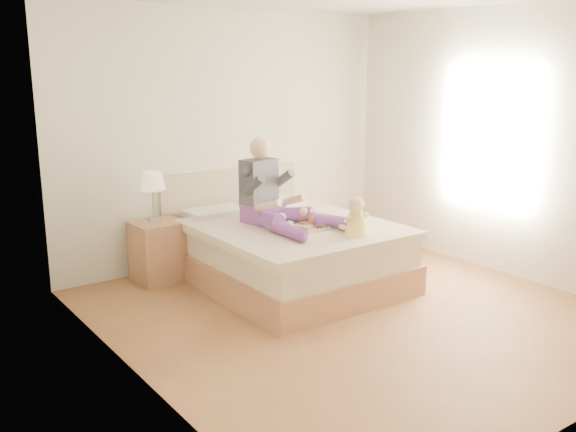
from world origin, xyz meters
TOP-DOWN VIEW (x-y plane):
  - room at (0.08, 0.01)m, footprint 4.02×4.22m
  - bed at (0.00, 1.08)m, footprint 1.70×2.18m
  - nightstand at (-1.00, 1.81)m, footprint 0.51×0.45m
  - lamp at (-1.02, 1.85)m, footprint 0.24×0.24m
  - adult at (-0.14, 1.07)m, footprint 0.73×1.09m
  - tray at (-0.09, 0.73)m, footprint 0.49×0.39m
  - baby at (0.23, 0.28)m, footprint 0.23×0.32m

SIDE VIEW (x-z plane):
  - nightstand at x=-1.00m, z-range 0.00..0.60m
  - bed at x=0.00m, z-range -0.18..0.82m
  - tray at x=-0.09m, z-range 0.57..0.71m
  - baby at x=0.23m, z-range 0.58..0.93m
  - adult at x=-0.14m, z-range 0.43..1.29m
  - lamp at x=-1.02m, z-range 0.73..1.22m
  - room at x=0.08m, z-range 0.15..2.87m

